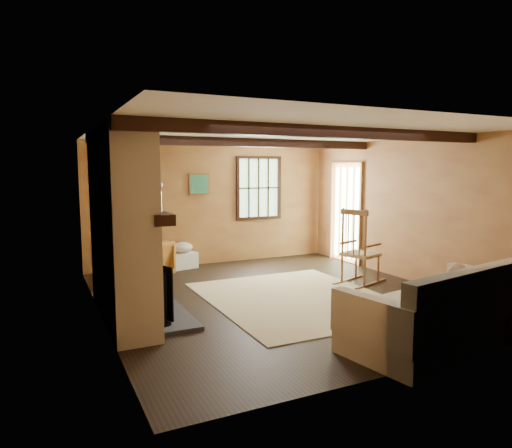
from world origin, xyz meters
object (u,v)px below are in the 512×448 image
laundry_basket (182,260)px  fireplace (123,232)px  rocking_chair (359,252)px  armchair (146,260)px  sofa (442,316)px

laundry_basket → fireplace: bearing=-120.6°
rocking_chair → laundry_basket: rocking_chair is taller
fireplace → rocking_chair: 3.85m
laundry_basket → armchair: bearing=-144.4°
sofa → laundry_basket: size_ratio=4.74×
laundry_basket → sofa: bearing=-74.1°
armchair → fireplace: bearing=39.8°
rocking_chair → laundry_basket: (-2.30, 2.42, -0.38)m
rocking_chair → armchair: (-3.12, 1.83, -0.20)m
rocking_chair → laundry_basket: size_ratio=2.51×
armchair → sofa: bearing=86.2°
fireplace → rocking_chair: fireplace is taller
fireplace → laundry_basket: bearing=59.4°
sofa → armchair: 4.91m
fireplace → armchair: size_ratio=3.27×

